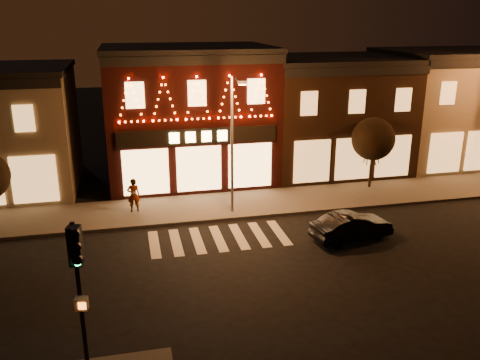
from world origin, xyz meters
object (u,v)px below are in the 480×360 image
object	(u,v)px
traffic_signal_near	(78,274)
dark_sedan	(352,226)
streetlamp_mid	(233,136)
pedestrian	(134,195)

from	to	relation	value
traffic_signal_near	dark_sedan	size ratio (longest dim) A/B	1.23
traffic_signal_near	dark_sedan	distance (m)	14.01
dark_sedan	traffic_signal_near	bearing A→B (deg)	112.57
dark_sedan	streetlamp_mid	bearing A→B (deg)	38.01
traffic_signal_near	streetlamp_mid	bearing A→B (deg)	71.75
streetlamp_mid	dark_sedan	size ratio (longest dim) A/B	1.81
traffic_signal_near	pedestrian	size ratio (longest dim) A/B	2.64
streetlamp_mid	traffic_signal_near	bearing A→B (deg)	-111.13
pedestrian	streetlamp_mid	bearing A→B (deg)	160.94
streetlamp_mid	pedestrian	distance (m)	6.18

